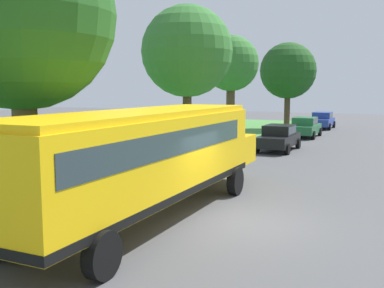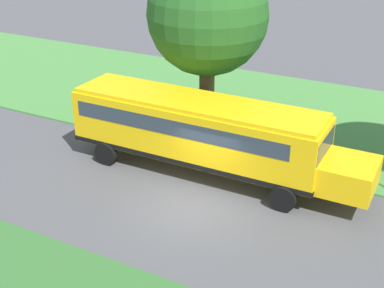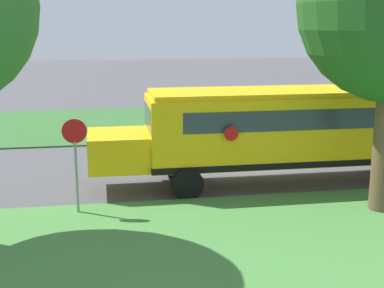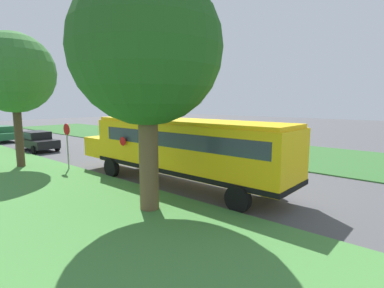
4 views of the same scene
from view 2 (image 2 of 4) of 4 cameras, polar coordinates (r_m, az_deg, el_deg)
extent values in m
plane|color=#4C4C4F|center=(20.00, -0.07, -6.73)|extent=(120.00, 120.00, 0.00)
cube|color=#47843D|center=(28.25, 9.42, 3.12)|extent=(12.00, 80.00, 0.08)
cube|color=yellow|center=(21.60, 0.45, 1.59)|extent=(2.50, 10.50, 2.20)
cube|color=yellow|center=(20.09, 16.40, -3.27)|extent=(2.20, 1.90, 1.10)
cube|color=yellow|center=(21.14, 0.46, 4.51)|extent=(2.35, 10.29, 0.16)
cube|color=black|center=(22.02, 0.44, -0.74)|extent=(2.54, 10.54, 0.20)
cube|color=#2D3842|center=(21.54, -0.26, 2.86)|extent=(2.53, 9.24, 0.64)
cube|color=#2D3842|center=(19.80, 13.96, -0.09)|extent=(2.25, 0.12, 0.80)
cylinder|color=red|center=(21.74, 8.98, 1.85)|extent=(0.03, 0.44, 0.44)
cylinder|color=black|center=(21.93, 11.77, -2.69)|extent=(0.30, 1.00, 1.00)
cylinder|color=black|center=(19.83, 9.66, -5.76)|extent=(0.30, 1.00, 1.00)
cylinder|color=black|center=(24.86, -5.79, 1.29)|extent=(0.30, 1.00, 1.00)
cylinder|color=black|center=(23.03, -9.16, -1.00)|extent=(0.30, 1.00, 1.00)
cylinder|color=brown|center=(24.71, 1.57, 4.79)|extent=(0.70, 0.70, 3.81)
sphere|color=#23561E|center=(23.61, 1.69, 13.63)|extent=(5.29, 5.29, 5.29)
sphere|color=#23561E|center=(23.41, 2.02, 13.45)|extent=(3.78, 3.78, 3.78)
camera|label=1|loc=(23.62, -31.36, 4.72)|focal=42.00mm
camera|label=3|loc=(34.67, 24.29, 14.55)|focal=50.00mm
camera|label=4|loc=(33.88, -5.76, 14.14)|focal=28.00mm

